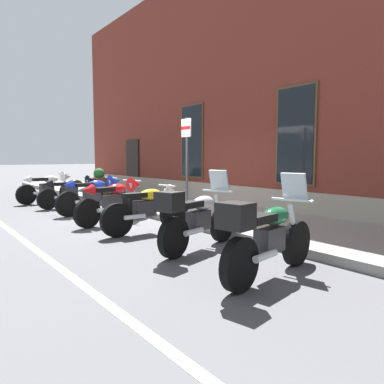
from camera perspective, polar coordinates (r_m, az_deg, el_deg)
The scene contains 13 objects.
ground_plane at distance 9.56m, azimuth -6.48°, elevation -4.04°, with size 140.00×140.00×0.00m, color #4C4C4F.
sidewalk at distance 10.38m, azimuth 0.70°, elevation -2.82°, with size 27.71×3.01×0.15m, color gray.
lane_stripe at distance 8.43m, azimuth -25.67°, elevation -5.80°, with size 27.71×0.12×0.01m, color silver.
brick_pub_facade at distance 13.93m, azimuth 17.05°, elevation 14.87°, with size 21.71×6.66×7.82m.
motorcycle_white_sport at distance 13.57m, azimuth -20.95°, elevation 0.88°, with size 0.74×2.16×1.05m.
motorcycle_black_sport at distance 12.08m, azimuth -17.68°, elevation 0.31°, with size 0.62×2.11×0.98m.
motorcycle_blue_sport at distance 10.50m, azimuth -14.54°, elevation -0.17°, with size 0.62×2.13×1.06m.
motorcycle_red_sport at distance 8.96m, azimuth -11.50°, elevation -1.03°, with size 0.83×2.14×1.06m.
motorcycle_yellow_naked at distance 7.68m, azimuth -6.86°, elevation -2.68°, with size 0.62×2.05×0.98m.
motorcycle_silver_touring at distance 6.19m, azimuth 0.70°, elevation -3.98°, with size 0.91×2.02×1.33m.
motorcycle_green_touring at distance 4.84m, azimuth 11.52°, elevation -6.70°, with size 0.78×2.07×1.35m.
parking_sign at distance 9.12m, azimuth -0.84°, elevation 6.18°, with size 0.36×0.07×2.37m.
barrel_planter at distance 14.08m, azimuth -14.08°, elevation 1.20°, with size 0.67×0.67×1.00m.
Camera 1 is at (8.13, -4.78, 1.57)m, focal length 34.66 mm.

